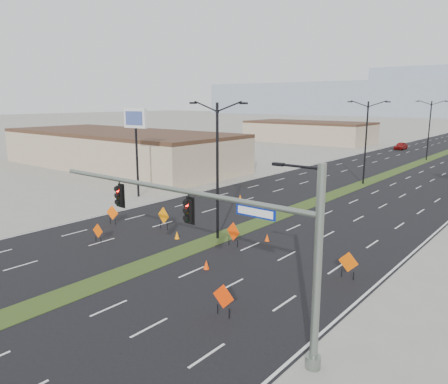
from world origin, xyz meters
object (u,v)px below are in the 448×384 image
Objects in this scene: construction_sign_4 at (223,298)px; construction_sign_2 at (163,216)px; streetlight_1 at (366,140)px; cone_0 at (177,235)px; streetlight_0 at (217,167)px; construction_sign_3 at (233,232)px; cone_2 at (267,238)px; construction_sign_1 at (98,232)px; construction_sign_0 at (112,213)px; streetlight_2 at (429,128)px; signal_mast at (220,227)px; pole_sign_west at (136,125)px; cone_1 at (206,265)px; cone_3 at (240,197)px; car_left at (401,146)px; construction_sign_5 at (348,263)px.

construction_sign_2 is at bearing 145.18° from construction_sign_4.
streetlight_1 reaches higher than cone_0.
streetlight_0 is 5.67× the size of construction_sign_3.
streetlight_0 is 17.62× the size of cone_2.
construction_sign_1 is at bearing -97.25° from construction_sign_2.
streetlight_1 is 6.15× the size of construction_sign_4.
construction_sign_3 is at bearing -1.51° from construction_sign_0.
streetlight_1 is 28.00m from streetlight_2.
signal_mast is 27.15× the size of cone_0.
pole_sign_west is (-23.88, 14.80, 6.65)m from construction_sign_4.
streetlight_2 is 61.38m from cone_1.
cone_0 is (-4.29, -1.31, -0.74)m from construction_sign_3.
streetlight_0 is at bearing 128.85° from construction_sign_4.
streetlight_1 is at bearing 99.61° from construction_sign_4.
construction_sign_2 is 2.92m from cone_0.
cone_1 is 1.07× the size of cone_3.
streetlight_1 is at bearing -78.00° from car_left.
cone_3 is (-1.59, 12.26, -0.81)m from construction_sign_2.
construction_sign_3 is 20.20m from pole_sign_west.
construction_sign_3 is 4.55m from cone_0.
construction_sign_4 reaches higher than construction_sign_1.
streetlight_2 reaches higher than cone_2.
cone_3 is at bearing -111.26° from streetlight_1.
cone_0 is at bearing -16.51° from construction_sign_2.
car_left is 0.48× the size of pole_sign_west.
streetlight_1 reaches higher than car_left.
construction_sign_5 is at bearing -69.80° from streetlight_1.
construction_sign_0 is at bearing 168.90° from cone_1.
construction_sign_1 is at bearing 165.39° from signal_mast.
pole_sign_west is at bearing -96.15° from car_left.
cone_0 is 6.44m from cone_1.
construction_sign_1 reaches higher than cone_1.
cone_0 reaches higher than cone_2.
construction_sign_0 is 13.21m from cone_2.
construction_sign_2 reaches higher than construction_sign_3.
car_left is at bearing 106.84° from construction_sign_5.
construction_sign_5 is 2.86× the size of cone_2.
cone_1 is at bearing -33.07° from pole_sign_west.
pole_sign_west is at bearing 145.77° from construction_sign_4.
cone_1 is (-4.55, 3.93, -0.66)m from construction_sign_4.
cone_1 is at bearing -86.86° from streetlight_2.
construction_sign_1 is (-14.72, 3.84, -3.97)m from signal_mast.
signal_mast reaches higher than cone_3.
cone_2 is at bearing 24.79° from construction_sign_2.
cone_1 is 19.16m from cone_3.
construction_sign_0 is 4.68m from construction_sign_1.
signal_mast is 27.11× the size of cone_1.
streetlight_1 is at bearing 76.31° from construction_sign_1.
construction_sign_5 is 0.17× the size of pole_sign_west.
cone_1 is (5.65, -3.09, 0.00)m from cone_0.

